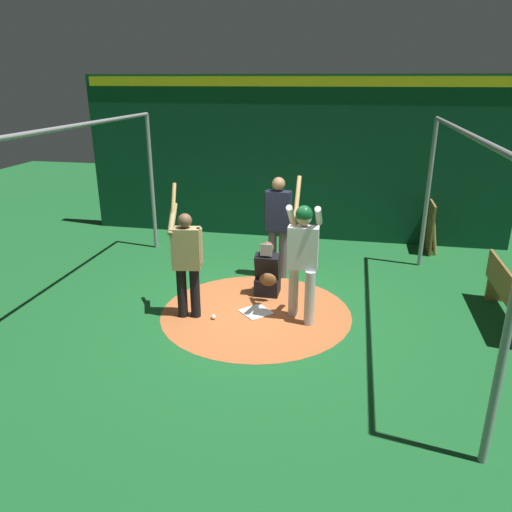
{
  "coord_description": "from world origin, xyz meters",
  "views": [
    {
      "loc": [
        6.76,
        1.35,
        3.47
      ],
      "look_at": [
        0.0,
        0.0,
        0.95
      ],
      "focal_mm": 34.14,
      "sensor_mm": 36.0,
      "label": 1
    }
  ],
  "objects": [
    {
      "name": "dirt_circle",
      "position": [
        0.0,
        0.0,
        0.0
      ],
      "size": [
        2.99,
        2.99,
        0.01
      ],
      "primitive_type": "cylinder",
      "color": "#B76033",
      "rests_on": "ground"
    },
    {
      "name": "batter",
      "position": [
        0.08,
        0.71,
        1.09
      ],
      "size": [
        0.68,
        0.49,
        2.13
      ],
      "color": "#BCBCC0",
      "rests_on": "ground"
    },
    {
      "name": "bench",
      "position": [
        -0.45,
        3.76,
        0.45
      ],
      "size": [
        1.79,
        0.36,
        0.85
      ],
      "color": "olive",
      "rests_on": "ground"
    },
    {
      "name": "bat_rack",
      "position": [
        -3.81,
        3.05,
        0.49
      ],
      "size": [
        1.18,
        0.2,
        1.05
      ],
      "color": "olive",
      "rests_on": "ground"
    },
    {
      "name": "visitor",
      "position": [
        0.31,
        -0.99,
        0.95
      ],
      "size": [
        0.55,
        0.54,
        2.02
      ],
      "rotation": [
        0.0,
        0.0,
        0.16
      ],
      "color": "black",
      "rests_on": "ground"
    },
    {
      "name": "cage_frame",
      "position": [
        0.0,
        0.0,
        2.0
      ],
      "size": [
        5.44,
        5.6,
        2.84
      ],
      "color": "gray",
      "rests_on": "ground"
    },
    {
      "name": "baseball_0",
      "position": [
        0.35,
        -0.59,
        0.04
      ],
      "size": [
        0.07,
        0.07,
        0.07
      ],
      "primitive_type": "sphere",
      "color": "white",
      "rests_on": "dirt_circle"
    },
    {
      "name": "catcher",
      "position": [
        -0.71,
        0.05,
        0.37
      ],
      "size": [
        0.58,
        0.4,
        0.95
      ],
      "color": "black",
      "rests_on": "ground"
    },
    {
      "name": "umpire",
      "position": [
        -1.53,
        0.1,
        1.06
      ],
      "size": [
        0.23,
        0.49,
        1.86
      ],
      "color": "#4C4C51",
      "rests_on": "ground"
    },
    {
      "name": "ground_plane",
      "position": [
        0.0,
        0.0,
        0.0
      ],
      "size": [
        25.45,
        25.45,
        0.0
      ],
      "primitive_type": "plane",
      "color": "#195B28"
    },
    {
      "name": "home_plate",
      "position": [
        0.0,
        0.0,
        0.01
      ],
      "size": [
        0.59,
        0.59,
        0.01
      ],
      "primitive_type": "cube",
      "rotation": [
        0.0,
        0.0,
        0.79
      ],
      "color": "white",
      "rests_on": "dirt_circle"
    },
    {
      "name": "back_wall",
      "position": [
        -4.06,
        0.0,
        1.79
      ],
      "size": [
        0.22,
        9.45,
        3.56
      ],
      "color": "#0C3D26",
      "rests_on": "ground"
    }
  ]
}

